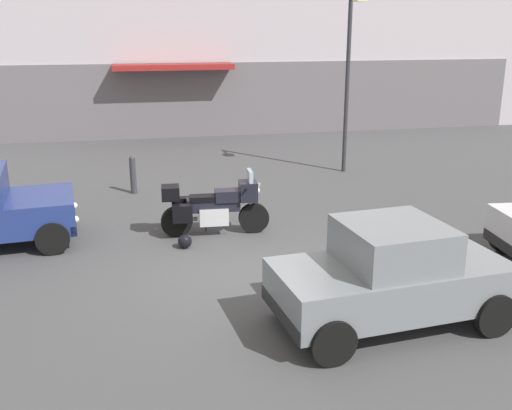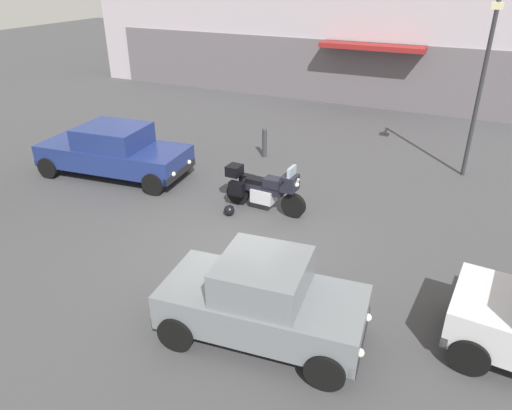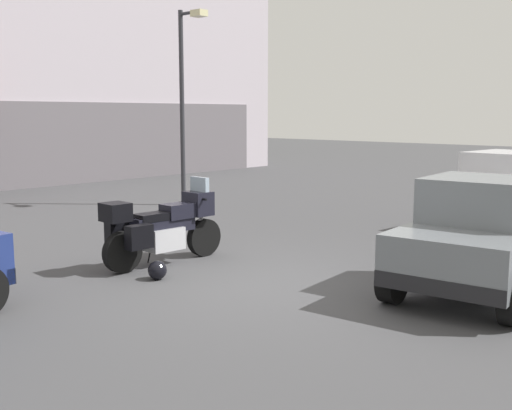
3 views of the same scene
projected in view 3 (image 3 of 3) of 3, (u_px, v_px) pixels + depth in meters
The scene contains 5 objects.
ground_plane at pixel (272, 283), 8.92m from camera, with size 80.00×80.00×0.00m, color #424244.
motorcycle at pixel (163, 226), 9.95m from camera, with size 2.26×0.78×1.36m.
helmet at pixel (157, 270), 9.09m from camera, with size 0.28×0.28×0.28m, color black.
car_compact_side at pixel (483, 235), 8.45m from camera, with size 3.59×2.02×1.56m.
streetlamp_curbside at pixel (185, 89), 16.02m from camera, with size 0.28×0.94×5.02m.
Camera 3 is at (-6.55, -5.67, 2.42)m, focal length 43.57 mm.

